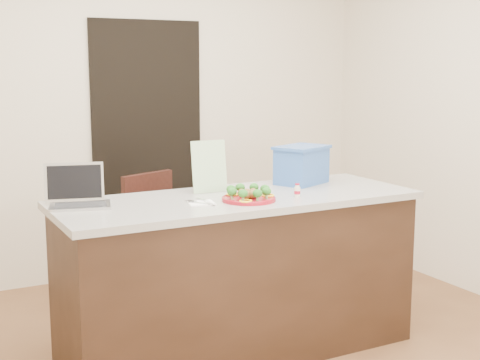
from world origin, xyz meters
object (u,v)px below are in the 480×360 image
blue_box (302,165)px  napkin (201,203)px  laptop (77,194)px  chair (154,236)px  island (238,274)px  plate (249,199)px  yogurt_bottle (297,191)px

blue_box → napkin: bearing=174.5°
laptop → blue_box: bearing=15.5°
napkin → chair: chair is taller
napkin → blue_box: bearing=18.5°
chair → napkin: bearing=-114.9°
napkin → chair: 0.96m
island → chair: 0.82m
laptop → island: bearing=3.6°
island → plate: bearing=-92.8°
blue_box → island: bearing=174.8°
plate → blue_box: blue_box is taller
island → yogurt_bottle: yogurt_bottle is taller
plate → blue_box: size_ratio=0.74×
plate → laptop: (-0.86, 0.31, 0.05)m
napkin → laptop: laptop is taller
yogurt_bottle → blue_box: (0.25, 0.34, 0.09)m
laptop → blue_box: 1.41m
island → napkin: 0.54m
island → chair: bearing=105.3°
chair → blue_box: bearing=-60.1°
yogurt_bottle → chair: (-0.51, 0.95, -0.41)m
island → chair: size_ratio=2.19×
napkin → yogurt_bottle: size_ratio=1.85×
island → plate: plate is taller
laptop → plate: bearing=-5.0°
yogurt_bottle → blue_box: bearing=53.9°
napkin → island: bearing=17.8°
blue_box → plate: bearing=-173.6°
yogurt_bottle → laptop: size_ratio=0.21×
yogurt_bottle → chair: 1.15m
plate → napkin: size_ratio=2.16×
chair → yogurt_bottle: bearing=-83.4°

